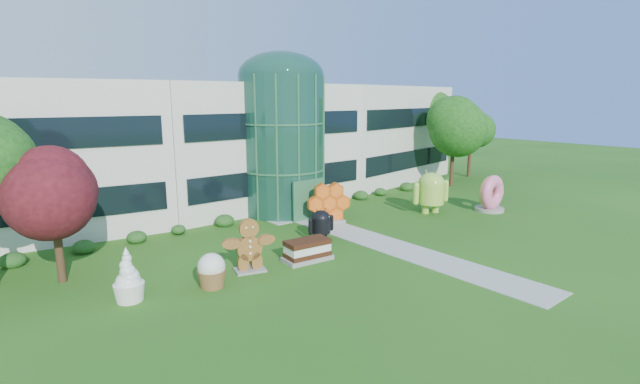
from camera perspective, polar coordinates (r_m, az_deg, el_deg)
ground at (r=25.92m, az=10.99°, el=-7.32°), size 140.00×140.00×0.00m
building at (r=38.68m, az=-9.79°, el=6.03°), size 46.00×15.00×9.30m
atrium at (r=33.60m, az=-4.68°, el=5.76°), size 6.00×6.00×9.80m
walkway at (r=27.16m, az=7.73°, el=-6.28°), size 2.40×20.00×0.04m
tree_red at (r=23.83m, az=-29.80°, el=-2.85°), size 4.00×4.00×6.00m
trees_backdrop at (r=34.50m, az=-5.61°, el=4.72°), size 52.00×8.00×8.40m
android_green at (r=34.47m, az=13.52°, el=0.34°), size 3.57×2.88×3.52m
android_black at (r=27.43m, az=0.13°, el=-3.76°), size 1.93×1.38×2.08m
donut at (r=36.43m, az=20.24°, el=-0.10°), size 2.65×1.32×2.73m
gingerbread at (r=22.71m, az=-8.71°, el=-6.44°), size 3.08×1.86×2.66m
ice_cream_sandwich at (r=24.11m, az=-1.56°, el=-7.15°), size 2.65×1.52×1.13m
honeycomb at (r=31.04m, az=1.08°, el=-1.57°), size 3.32×2.20×2.46m
froyo at (r=20.91m, az=-22.56°, el=-9.38°), size 1.61×1.61×2.29m
cupcake at (r=21.35m, az=-13.20°, el=-9.36°), size 1.37×1.37×1.58m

